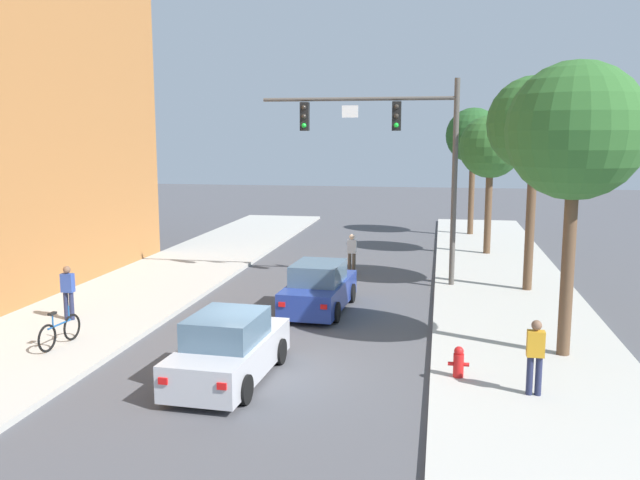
{
  "coord_description": "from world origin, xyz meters",
  "views": [
    {
      "loc": [
        4.13,
        -14.92,
        5.61
      ],
      "look_at": [
        -0.0,
        7.93,
        2.0
      ],
      "focal_mm": 37.63,
      "sensor_mm": 36.0,
      "label": 1
    }
  ],
  "objects_px": {
    "pedestrian_crossing_road": "(352,252)",
    "street_tree_farthest": "(473,136)",
    "car_lead_blue": "(319,289)",
    "car_following_silver": "(229,350)",
    "pedestrian_sidewalk_left_walker": "(68,290)",
    "pedestrian_sidewalk_right_walker": "(535,354)",
    "street_tree_second": "(535,125)",
    "bicycle_leaning": "(60,331)",
    "fire_hydrant": "(459,362)",
    "street_tree_nearest": "(576,132)",
    "traffic_signal_mast": "(398,143)",
    "street_tree_third": "(491,148)"
  },
  "relations": [
    {
      "from": "car_lead_blue",
      "to": "bicycle_leaning",
      "type": "height_order",
      "value": "car_lead_blue"
    },
    {
      "from": "pedestrian_sidewalk_left_walker",
      "to": "street_tree_nearest",
      "type": "distance_m",
      "value": 14.8
    },
    {
      "from": "pedestrian_sidewalk_right_walker",
      "to": "street_tree_nearest",
      "type": "height_order",
      "value": "street_tree_nearest"
    },
    {
      "from": "street_tree_second",
      "to": "pedestrian_sidewalk_right_walker",
      "type": "bearing_deg",
      "value": -96.02
    },
    {
      "from": "traffic_signal_mast",
      "to": "car_following_silver",
      "type": "height_order",
      "value": "traffic_signal_mast"
    },
    {
      "from": "pedestrian_sidewalk_right_walker",
      "to": "street_tree_nearest",
      "type": "distance_m",
      "value": 5.59
    },
    {
      "from": "bicycle_leaning",
      "to": "fire_hydrant",
      "type": "xyz_separation_m",
      "value": [
        10.25,
        -0.48,
        -0.03
      ]
    },
    {
      "from": "bicycle_leaning",
      "to": "pedestrian_sidewalk_left_walker",
      "type": "bearing_deg",
      "value": 115.64
    },
    {
      "from": "traffic_signal_mast",
      "to": "pedestrian_sidewalk_right_walker",
      "type": "height_order",
      "value": "traffic_signal_mast"
    },
    {
      "from": "pedestrian_sidewalk_left_walker",
      "to": "street_tree_farthest",
      "type": "bearing_deg",
      "value": 58.38
    },
    {
      "from": "street_tree_nearest",
      "to": "pedestrian_crossing_road",
      "type": "bearing_deg",
      "value": 124.4
    },
    {
      "from": "bicycle_leaning",
      "to": "fire_hydrant",
      "type": "relative_size",
      "value": 2.46
    },
    {
      "from": "street_tree_second",
      "to": "street_tree_third",
      "type": "xyz_separation_m",
      "value": [
        -0.95,
        7.5,
        -0.92
      ]
    },
    {
      "from": "fire_hydrant",
      "to": "street_tree_nearest",
      "type": "bearing_deg",
      "value": 38.67
    },
    {
      "from": "fire_hydrant",
      "to": "car_lead_blue",
      "type": "bearing_deg",
      "value": 126.57
    },
    {
      "from": "fire_hydrant",
      "to": "street_tree_second",
      "type": "distance_m",
      "value": 11.26
    },
    {
      "from": "car_following_silver",
      "to": "pedestrian_crossing_road",
      "type": "distance_m",
      "value": 12.67
    },
    {
      "from": "bicycle_leaning",
      "to": "street_tree_second",
      "type": "xyz_separation_m",
      "value": [
        12.89,
        9.0,
        5.45
      ]
    },
    {
      "from": "car_following_silver",
      "to": "street_tree_nearest",
      "type": "xyz_separation_m",
      "value": [
        7.87,
        2.85,
        4.97
      ]
    },
    {
      "from": "street_tree_farthest",
      "to": "fire_hydrant",
      "type": "bearing_deg",
      "value": -92.89
    },
    {
      "from": "bicycle_leaning",
      "to": "car_lead_blue",
      "type": "bearing_deg",
      "value": 41.8
    },
    {
      "from": "car_following_silver",
      "to": "street_tree_nearest",
      "type": "relative_size",
      "value": 0.59
    },
    {
      "from": "car_lead_blue",
      "to": "street_tree_third",
      "type": "relative_size",
      "value": 0.67
    },
    {
      "from": "street_tree_farthest",
      "to": "street_tree_nearest",
      "type": "bearing_deg",
      "value": -86.02
    },
    {
      "from": "traffic_signal_mast",
      "to": "street_tree_nearest",
      "type": "height_order",
      "value": "traffic_signal_mast"
    },
    {
      "from": "bicycle_leaning",
      "to": "street_tree_nearest",
      "type": "relative_size",
      "value": 0.24
    },
    {
      "from": "pedestrian_sidewalk_left_walker",
      "to": "pedestrian_crossing_road",
      "type": "relative_size",
      "value": 1.0
    },
    {
      "from": "street_tree_nearest",
      "to": "street_tree_third",
      "type": "xyz_separation_m",
      "value": [
        -0.95,
        14.86,
        -0.62
      ]
    },
    {
      "from": "bicycle_leaning",
      "to": "street_tree_second",
      "type": "height_order",
      "value": "street_tree_second"
    },
    {
      "from": "car_following_silver",
      "to": "pedestrian_crossing_road",
      "type": "bearing_deg",
      "value": 84.64
    },
    {
      "from": "street_tree_nearest",
      "to": "street_tree_farthest",
      "type": "relative_size",
      "value": 1.04
    },
    {
      "from": "car_following_silver",
      "to": "fire_hydrant",
      "type": "distance_m",
      "value": 5.28
    },
    {
      "from": "car_lead_blue",
      "to": "car_following_silver",
      "type": "bearing_deg",
      "value": -98.02
    },
    {
      "from": "car_following_silver",
      "to": "street_tree_nearest",
      "type": "height_order",
      "value": "street_tree_nearest"
    },
    {
      "from": "car_following_silver",
      "to": "pedestrian_sidewalk_right_walker",
      "type": "xyz_separation_m",
      "value": [
        6.78,
        -0.08,
        0.34
      ]
    },
    {
      "from": "pedestrian_crossing_road",
      "to": "pedestrian_sidewalk_right_walker",
      "type": "xyz_separation_m",
      "value": [
        5.59,
        -12.69,
        0.15
      ]
    },
    {
      "from": "pedestrian_crossing_road",
      "to": "fire_hydrant",
      "type": "xyz_separation_m",
      "value": [
        4.04,
        -11.88,
        -0.41
      ]
    },
    {
      "from": "pedestrian_sidewalk_right_walker",
      "to": "street_tree_farthest",
      "type": "height_order",
      "value": "street_tree_farthest"
    },
    {
      "from": "car_lead_blue",
      "to": "street_tree_nearest",
      "type": "xyz_separation_m",
      "value": [
        6.95,
        -3.68,
        4.97
      ]
    },
    {
      "from": "car_lead_blue",
      "to": "pedestrian_sidewalk_left_walker",
      "type": "bearing_deg",
      "value": -157.47
    },
    {
      "from": "pedestrian_crossing_road",
      "to": "street_tree_farthest",
      "type": "distance_m",
      "value": 13.37
    },
    {
      "from": "street_tree_farthest",
      "to": "pedestrian_crossing_road",
      "type": "bearing_deg",
      "value": -114.59
    },
    {
      "from": "traffic_signal_mast",
      "to": "street_tree_third",
      "type": "xyz_separation_m",
      "value": [
        3.79,
        7.16,
        -0.3
      ]
    },
    {
      "from": "pedestrian_sidewalk_left_walker",
      "to": "street_tree_farthest",
      "type": "xyz_separation_m",
      "value": [
        12.57,
        20.41,
        4.53
      ]
    },
    {
      "from": "car_lead_blue",
      "to": "street_tree_second",
      "type": "relative_size",
      "value": 0.57
    },
    {
      "from": "car_lead_blue",
      "to": "pedestrian_crossing_road",
      "type": "bearing_deg",
      "value": 87.52
    },
    {
      "from": "street_tree_nearest",
      "to": "fire_hydrant",
      "type": "bearing_deg",
      "value": -141.33
    },
    {
      "from": "car_following_silver",
      "to": "bicycle_leaning",
      "type": "xyz_separation_m",
      "value": [
        -5.03,
        1.22,
        -0.18
      ]
    },
    {
      "from": "car_following_silver",
      "to": "pedestrian_sidewalk_left_walker",
      "type": "xyz_separation_m",
      "value": [
        -6.17,
        3.59,
        0.34
      ]
    },
    {
      "from": "traffic_signal_mast",
      "to": "fire_hydrant",
      "type": "height_order",
      "value": "traffic_signal_mast"
    }
  ]
}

